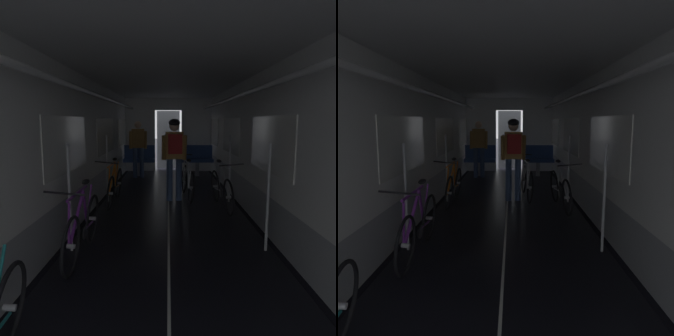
% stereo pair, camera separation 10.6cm
% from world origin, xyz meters
% --- Properties ---
extents(train_car_shell, '(3.14, 12.34, 2.57)m').
position_xyz_m(train_car_shell, '(-0.00, 3.60, 1.70)').
color(train_car_shell, black).
rests_on(train_car_shell, ground).
extents(bench_seat_far_left, '(0.98, 0.51, 0.95)m').
position_xyz_m(bench_seat_far_left, '(-0.90, 8.07, 0.57)').
color(bench_seat_far_left, gray).
rests_on(bench_seat_far_left, ground).
extents(bench_seat_far_right, '(0.98, 0.51, 0.95)m').
position_xyz_m(bench_seat_far_right, '(0.90, 8.07, 0.57)').
color(bench_seat_far_right, gray).
rests_on(bench_seat_far_right, ground).
extents(bicycle_purple, '(0.44, 1.69, 0.95)m').
position_xyz_m(bicycle_purple, '(-1.07, 1.92, 0.38)').
color(bicycle_purple, black).
rests_on(bicycle_purple, ground).
extents(bicycle_silver, '(0.44, 1.69, 0.95)m').
position_xyz_m(bicycle_silver, '(1.03, 4.21, 0.38)').
color(bicycle_silver, black).
rests_on(bicycle_silver, ground).
extents(bicycle_orange, '(0.44, 1.69, 0.95)m').
position_xyz_m(bicycle_orange, '(-1.10, 4.55, 0.38)').
color(bicycle_orange, black).
rests_on(bicycle_orange, ground).
extents(person_cyclist_aisle, '(0.54, 0.41, 1.73)m').
position_xyz_m(person_cyclist_aisle, '(0.12, 4.80, 1.07)').
color(person_cyclist_aisle, '#384C75').
rests_on(person_cyclist_aisle, ground).
extents(bicycle_white_in_aisle, '(0.44, 1.69, 0.95)m').
position_xyz_m(bicycle_white_in_aisle, '(0.42, 5.06, 0.38)').
color(bicycle_white_in_aisle, black).
rests_on(bicycle_white_in_aisle, ground).
extents(person_standing_near_bench, '(0.53, 0.23, 1.69)m').
position_xyz_m(person_standing_near_bench, '(-0.90, 7.70, 0.98)').
color(person_standing_near_bench, '#384C75').
rests_on(person_standing_near_bench, ground).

